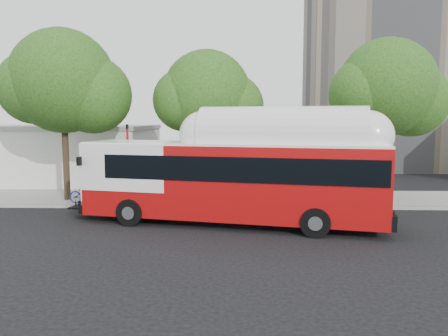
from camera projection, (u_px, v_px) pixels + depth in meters
name	position (u px, v px, depth m)	size (l,w,h in m)	color
ground	(221.00, 226.00, 19.34)	(120.00, 120.00, 0.00)	black
sidewalk	(225.00, 198.00, 25.79)	(60.00, 5.00, 0.15)	gray
curb_strip	(223.00, 207.00, 23.21)	(60.00, 0.30, 0.15)	gray
red_curb_segment	(167.00, 207.00, 23.29)	(10.00, 0.32, 0.16)	maroon
street_tree_left	(72.00, 85.00, 24.37)	(6.67, 5.80, 9.74)	#2D2116
street_tree_mid	(214.00, 98.00, 24.72)	(5.75, 5.00, 8.62)	#2D2116
street_tree_right	(394.00, 91.00, 24.21)	(6.21, 5.40, 9.18)	#2D2116
low_commercial_bldg	(45.00, 153.00, 33.40)	(16.20, 10.20, 4.25)	silver
transit_bus	(234.00, 181.00, 19.45)	(14.51, 5.64, 4.23)	#9E0B0B
signal_pole	(128.00, 164.00, 23.88)	(0.13, 0.42, 4.45)	#B41313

